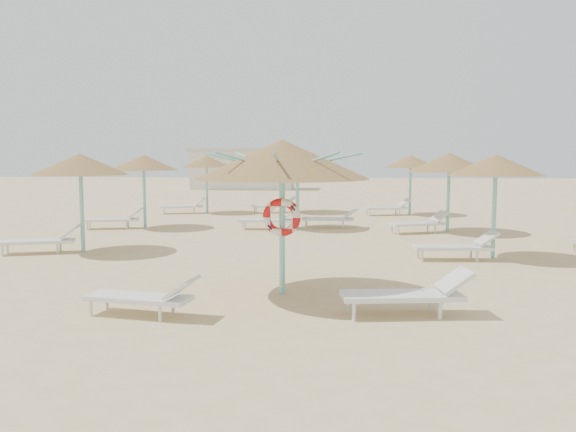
{
  "coord_description": "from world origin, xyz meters",
  "views": [
    {
      "loc": [
        1.37,
        -10.38,
        2.57
      ],
      "look_at": [
        0.37,
        1.71,
        1.3
      ],
      "focal_mm": 35.0,
      "sensor_mm": 36.0,
      "label": 1
    }
  ],
  "objects": [
    {
      "name": "ground",
      "position": [
        0.0,
        0.0,
        0.0
      ],
      "size": [
        120.0,
        120.0,
        0.0
      ],
      "primitive_type": "plane",
      "color": "#D7BB83",
      "rests_on": "ground"
    },
    {
      "name": "palapa_field",
      "position": [
        1.66,
        9.65,
        2.31
      ],
      "size": [
        19.7,
        14.14,
        2.72
      ],
      "color": "#74C9C8",
      "rests_on": "ground"
    },
    {
      "name": "main_palapa",
      "position": [
        0.4,
        -0.01,
        2.52
      ],
      "size": [
        3.24,
        3.24,
        2.9
      ],
      "color": "#74C9C8",
      "rests_on": "ground"
    },
    {
      "name": "lounger_main_b",
      "position": [
        2.62,
        -1.29,
        0.36
      ],
      "size": [
        2.16,
        0.91,
        0.76
      ],
      "rotation": [
        0.0,
        0.0,
        0.14
      ],
      "color": "silver",
      "rests_on": "ground"
    },
    {
      "name": "service_hut",
      "position": [
        -6.0,
        35.0,
        1.64
      ],
      "size": [
        8.4,
        4.4,
        3.25
      ],
      "color": "silver",
      "rests_on": "ground"
    },
    {
      "name": "lounger_main_a",
      "position": [
        -1.67,
        -1.69,
        0.32
      ],
      "size": [
        1.93,
        0.87,
        0.68
      ],
      "rotation": [
        0.0,
        0.0,
        -0.17
      ],
      "color": "silver",
      "rests_on": "ground"
    }
  ]
}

